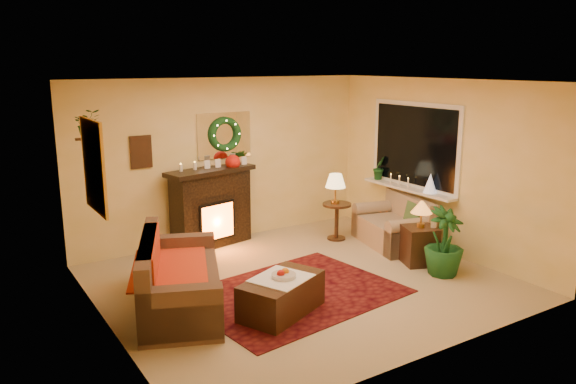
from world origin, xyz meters
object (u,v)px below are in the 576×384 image
coffee_table (281,296)px  fireplace (211,211)px  loveseat (392,219)px  side_table_round (337,220)px  end_table_square (419,246)px  sofa (181,272)px

coffee_table → fireplace: bearing=57.9°
fireplace → loveseat: fireplace is taller
side_table_round → end_table_square: 1.57m
fireplace → loveseat: bearing=-43.6°
side_table_round → end_table_square: side_table_round is taller
sofa → loveseat: size_ratio=1.49×
loveseat → coffee_table: bearing=-143.4°
fireplace → end_table_square: size_ratio=2.34×
sofa → loveseat: 3.71m
loveseat → side_table_round: 0.90m
sofa → side_table_round: sofa is taller
sofa → fireplace: bearing=78.4°
fireplace → coffee_table: fireplace is taller
sofa → loveseat: (3.69, 0.41, -0.01)m
fireplace → loveseat: size_ratio=0.96×
side_table_round → end_table_square: bearing=-78.6°
sofa → coffee_table: (0.90, -0.79, -0.22)m
side_table_round → coffee_table: bearing=-139.7°
fireplace → end_table_square: fireplace is taller
coffee_table → end_table_square: bearing=-16.3°
fireplace → loveseat: 2.84m
loveseat → fireplace: bearing=161.4°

